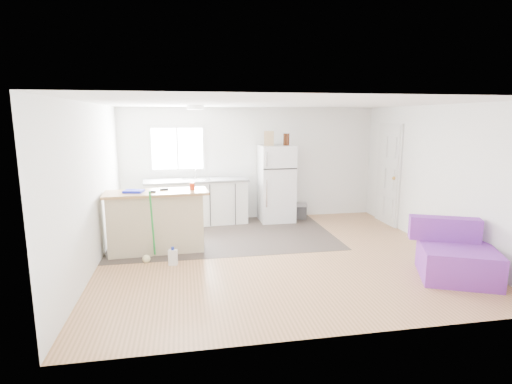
# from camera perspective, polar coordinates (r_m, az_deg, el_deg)

# --- Properties ---
(room) EXTENTS (5.51, 5.01, 2.41)m
(room) POSITION_cam_1_polar(r_m,az_deg,el_deg) (6.25, 3.05, 1.48)
(room) COLOR #9A6A40
(room) RESTS_ON ground
(vinyl_zone) EXTENTS (4.05, 2.50, 0.00)m
(vinyl_zone) POSITION_cam_1_polar(r_m,az_deg,el_deg) (7.60, -4.59, -6.14)
(vinyl_zone) COLOR #362D28
(vinyl_zone) RESTS_ON floor
(window) EXTENTS (1.18, 0.06, 0.98)m
(window) POSITION_cam_1_polar(r_m,az_deg,el_deg) (8.51, -11.16, 6.10)
(window) COLOR white
(window) RESTS_ON back_wall
(interior_door) EXTENTS (0.11, 0.92, 2.10)m
(interior_door) POSITION_cam_1_polar(r_m,az_deg,el_deg) (8.70, 18.35, 2.32)
(interior_door) COLOR white
(interior_door) RESTS_ON right_wall
(ceiling_fixture) EXTENTS (0.30, 0.30, 0.07)m
(ceiling_fixture) POSITION_cam_1_polar(r_m,az_deg,el_deg) (7.21, -8.67, 11.85)
(ceiling_fixture) COLOR white
(ceiling_fixture) RESTS_ON ceiling
(kitchen_cabinets) EXTENTS (2.15, 0.83, 1.22)m
(kitchen_cabinets) POSITION_cam_1_polar(r_m,az_deg,el_deg) (8.35, -8.45, -1.33)
(kitchen_cabinets) COLOR white
(kitchen_cabinets) RESTS_ON floor
(peninsula) EXTENTS (1.68, 0.73, 1.01)m
(peninsula) POSITION_cam_1_polar(r_m,az_deg,el_deg) (6.76, -14.07, -4.07)
(peninsula) COLOR #C8B790
(peninsula) RESTS_ON floor
(refrigerator) EXTENTS (0.72, 0.69, 1.61)m
(refrigerator) POSITION_cam_1_polar(r_m,az_deg,el_deg) (8.48, 2.93, 1.21)
(refrigerator) COLOR white
(refrigerator) RESTS_ON floor
(cooler) EXTENTS (0.50, 0.39, 0.34)m
(cooler) POSITION_cam_1_polar(r_m,az_deg,el_deg) (8.81, 5.76, -2.66)
(cooler) COLOR #303133
(cooler) RESTS_ON floor
(purple_seat) EXTENTS (1.23, 1.23, 0.78)m
(purple_seat) POSITION_cam_1_polar(r_m,az_deg,el_deg) (6.23, 26.58, -8.33)
(purple_seat) COLOR purple
(purple_seat) RESTS_ON floor
(cleaner_jug) EXTENTS (0.14, 0.12, 0.28)m
(cleaner_jug) POSITION_cam_1_polar(r_m,az_deg,el_deg) (6.20, -11.78, -9.09)
(cleaner_jug) COLOR white
(cleaner_jug) RESTS_ON floor
(mop) EXTENTS (0.19, 0.32, 1.12)m
(mop) POSITION_cam_1_polar(r_m,az_deg,el_deg) (6.40, -15.11, -7.57)
(mop) COLOR green
(mop) RESTS_ON floor
(red_cup) EXTENTS (0.09, 0.09, 0.12)m
(red_cup) POSITION_cam_1_polar(r_m,az_deg,el_deg) (6.67, -9.11, 0.81)
(red_cup) COLOR red
(red_cup) RESTS_ON peninsula
(blue_tray) EXTENTS (0.34, 0.28, 0.04)m
(blue_tray) POSITION_cam_1_polar(r_m,az_deg,el_deg) (6.67, -17.06, 0.11)
(blue_tray) COLOR #161FD1
(blue_tray) RESTS_ON peninsula
(tool_a) EXTENTS (0.15, 0.08, 0.03)m
(tool_a) POSITION_cam_1_polar(r_m,az_deg,el_deg) (6.73, -13.00, 0.38)
(tool_a) COLOR black
(tool_a) RESTS_ON peninsula
(tool_b) EXTENTS (0.11, 0.07, 0.03)m
(tool_b) POSITION_cam_1_polar(r_m,az_deg,el_deg) (6.58, -14.55, 0.06)
(tool_b) COLOR black
(tool_b) RESTS_ON peninsula
(cardboard_box) EXTENTS (0.22, 0.14, 0.30)m
(cardboard_box) POSITION_cam_1_polar(r_m,az_deg,el_deg) (8.32, 1.87, 7.67)
(cardboard_box) COLOR tan
(cardboard_box) RESTS_ON refrigerator
(bottle_left) EXTENTS (0.08, 0.08, 0.25)m
(bottle_left) POSITION_cam_1_polar(r_m,az_deg,el_deg) (8.39, 4.56, 7.49)
(bottle_left) COLOR #3D1A0B
(bottle_left) RESTS_ON refrigerator
(bottle_right) EXTENTS (0.08, 0.08, 0.25)m
(bottle_right) POSITION_cam_1_polar(r_m,az_deg,el_deg) (8.39, 4.16, 7.50)
(bottle_right) COLOR #3D1A0B
(bottle_right) RESTS_ON refrigerator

